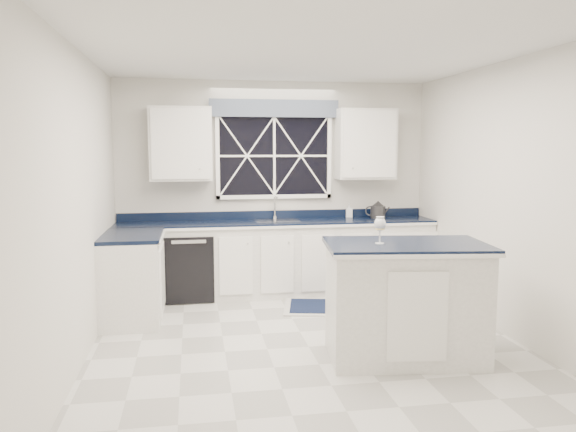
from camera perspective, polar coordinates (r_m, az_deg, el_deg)
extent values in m
plane|color=silver|center=(5.40, 2.11, -13.13)|extent=(4.50, 4.50, 0.00)
cube|color=silver|center=(7.30, -1.45, 2.99)|extent=(4.00, 0.10, 2.70)
cube|color=white|center=(7.13, -1.08, -4.41)|extent=(3.98, 0.60, 0.90)
cube|color=white|center=(6.31, -15.50, -6.17)|extent=(0.60, 1.00, 0.90)
cube|color=black|center=(7.05, -1.09, -0.66)|extent=(3.98, 0.64, 0.04)
cube|color=black|center=(7.06, -9.97, -4.95)|extent=(0.60, 0.58, 0.82)
cube|color=black|center=(7.26, -1.42, 6.13)|extent=(1.40, 0.02, 1.00)
cube|color=slate|center=(7.22, -1.37, 10.89)|extent=(1.65, 0.04, 0.22)
cube|color=white|center=(7.04, -10.84, 7.20)|extent=(0.75, 0.34, 0.90)
cube|color=white|center=(7.38, 7.87, 7.24)|extent=(0.75, 0.34, 0.90)
cylinder|color=silver|center=(7.26, -1.35, -0.12)|extent=(0.05, 0.05, 0.04)
cylinder|color=silver|center=(7.25, -1.35, 0.98)|extent=(0.02, 0.02, 0.28)
cylinder|color=silver|center=(7.15, -1.25, 1.94)|extent=(0.02, 0.18, 0.02)
cube|color=white|center=(5.09, 11.80, -8.67)|extent=(1.40, 0.92, 0.99)
cube|color=black|center=(4.98, 11.95, -2.94)|extent=(1.47, 1.00, 0.04)
cube|color=#BBBBB6|center=(6.65, 4.90, -9.21)|extent=(1.32, 0.96, 0.01)
cube|color=#101B37|center=(6.64, 4.90, -9.12)|extent=(1.17, 0.81, 0.01)
cylinder|color=#2F2F32|center=(7.42, 9.12, 0.40)|extent=(0.25, 0.25, 0.16)
cone|color=#2F2F32|center=(7.41, 9.14, 1.28)|extent=(0.21, 0.21, 0.07)
torus|color=#2F2F32|center=(7.43, 8.34, 0.51)|extent=(0.13, 0.07, 0.13)
cylinder|color=#2F2F32|center=(7.41, 10.00, 0.55)|extent=(0.08, 0.05, 0.10)
cylinder|color=white|center=(4.89, 9.29, -2.76)|extent=(0.08, 0.08, 0.01)
cylinder|color=white|center=(4.88, 9.31, -2.00)|extent=(0.01, 0.01, 0.12)
ellipsoid|color=white|center=(4.86, 9.33, -0.79)|extent=(0.10, 0.10, 0.12)
cylinder|color=#EAD47C|center=(4.87, 9.33, -1.05)|extent=(0.08, 0.08, 0.05)
imported|color=silver|center=(7.46, 6.23, 0.57)|extent=(0.09, 0.10, 0.18)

